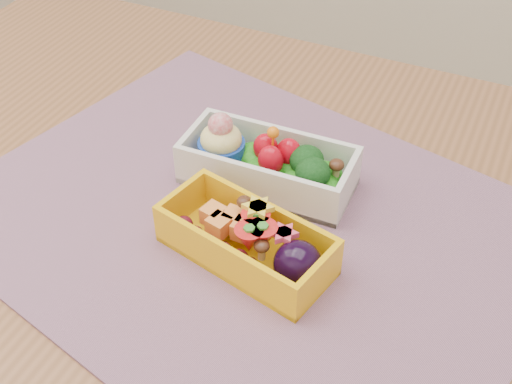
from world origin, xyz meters
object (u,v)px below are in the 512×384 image
at_px(placemat, 247,221).
at_px(bento_white, 267,164).
at_px(bento_yellow, 249,241).
at_px(table, 269,305).

bearing_deg(placemat, bento_white, 95.86).
bearing_deg(bento_yellow, placemat, 130.23).
xyz_separation_m(placemat, bento_white, (-0.01, 0.06, 0.03)).
bearing_deg(bento_white, table, -64.92).
xyz_separation_m(placemat, bento_yellow, (0.03, -0.05, 0.03)).
height_order(table, bento_yellow, bento_yellow).
distance_m(bento_white, bento_yellow, 0.12).
bearing_deg(bento_yellow, table, 88.81).
distance_m(table, placemat, 0.11).
height_order(table, bento_white, bento_white).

